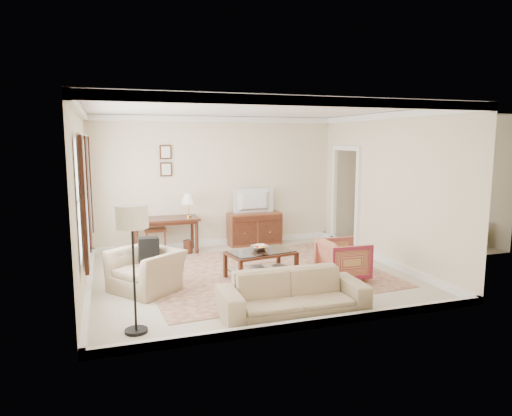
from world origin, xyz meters
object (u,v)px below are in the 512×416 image
writing_desk (165,223)px  coffee_table (261,257)px  striped_armchair (343,258)px  sideboard (254,229)px  sofa (293,287)px  club_armchair (146,264)px  tv (255,193)px

writing_desk → coffee_table: 2.67m
writing_desk → striped_armchair: bearing=-46.8°
sideboard → sofa: bearing=-101.0°
club_armchair → sofa: bearing=10.4°
tv → club_armchair: (-2.64, -2.53, -0.75)m
sideboard → writing_desk: bearing=-174.8°
tv → coffee_table: (-0.69, -2.46, -0.82)m
tv → club_armchair: 3.73m
coffee_table → club_armchair: bearing=-178.0°
striped_armchair → club_armchair: 3.29m
writing_desk → coffee_table: (1.34, -2.29, -0.27)m
writing_desk → coffee_table: bearing=-59.7°
tv → club_armchair: size_ratio=0.89×
writing_desk → coffee_table: writing_desk is taller
coffee_table → tv: bearing=74.2°
club_armchair → writing_desk: bearing=128.4°
writing_desk → striped_armchair: (2.65, -2.82, -0.26)m
club_armchair → sofa: 2.46m
tv → striped_armchair: 3.16m
sofa → sideboard: bearing=80.5°
tv → sofa: 4.34m
coffee_table → club_armchair: club_armchair is taller
tv → striped_armchair: size_ratio=1.18×
club_armchair → striped_armchair: bearing=44.7°
sideboard → sofa: sofa is taller
coffee_table → sofa: size_ratio=0.61×
writing_desk → sideboard: (2.03, 0.18, -0.27)m
striped_armchair → sofa: 1.87m
tv → coffee_table: tv is taller
tv → coffee_table: bearing=74.2°
writing_desk → striped_armchair: striped_armchair is taller
striped_armchair → club_armchair: (-3.26, 0.46, 0.06)m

